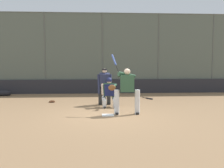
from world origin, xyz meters
TOP-DOWN VIEW (x-y plane):
  - ground_plane at (0.00, 0.00)m, footprint 160.00×160.00m
  - home_plate_marker at (0.00, 0.00)m, footprint 0.43×0.43m
  - backstop_fence at (0.00, -6.47)m, footprint 20.56×0.08m
  - padding_wall at (0.00, -6.37)m, footprint 20.07×0.18m
  - bleachers_beyond at (-2.67, -8.97)m, footprint 14.33×2.50m
  - batter_at_plate at (-0.71, -0.14)m, footprint 1.05×0.61m
  - catcher_behind_plate at (-0.14, -1.60)m, footprint 0.67×0.78m
  - umpire_home at (0.03, -2.29)m, footprint 0.66×0.40m
  - spare_bat_near_backstop at (-2.29, -3.84)m, footprint 0.45×0.75m
  - fielding_glove_on_dirt at (2.51, -3.05)m, footprint 0.29×0.22m

SIDE VIEW (x-z plane):
  - ground_plane at x=0.00m, z-range 0.00..0.00m
  - home_plate_marker at x=0.00m, z-range 0.00..0.01m
  - spare_bat_near_backstop at x=-2.29m, z-range 0.00..0.07m
  - fielding_glove_on_dirt at x=2.51m, z-range 0.00..0.10m
  - padding_wall at x=0.00m, z-range 0.00..0.83m
  - bleachers_beyond at x=-2.67m, z-range -0.26..1.22m
  - catcher_behind_plate at x=-0.14m, z-range 0.02..1.29m
  - umpire_home at x=0.03m, z-range 0.06..1.68m
  - batter_at_plate at x=-0.71m, z-range -0.19..2.04m
  - backstop_fence at x=0.00m, z-range 0.09..4.91m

